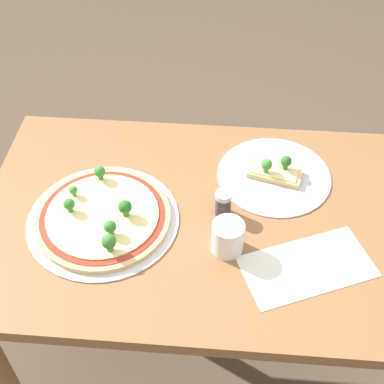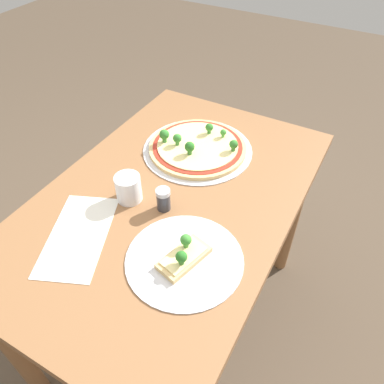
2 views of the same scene
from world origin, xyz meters
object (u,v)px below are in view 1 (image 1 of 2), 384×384
at_px(pizza_tray_whole, 103,217).
at_px(pizza_tray_slice, 275,174).
at_px(drinking_cup, 228,237).
at_px(condiment_shaker, 223,203).
at_px(dining_table, 200,244).

height_order(pizza_tray_whole, pizza_tray_slice, pizza_tray_whole).
height_order(pizza_tray_whole, drinking_cup, drinking_cup).
bearing_deg(condiment_shaker, drinking_cup, 97.48).
relative_size(pizza_tray_slice, drinking_cup, 3.65).
bearing_deg(pizza_tray_slice, condiment_shaker, 47.35).
relative_size(pizza_tray_slice, condiment_shaker, 4.24).
xyz_separation_m(dining_table, pizza_tray_whole, (0.25, 0.04, 0.13)).
distance_m(dining_table, drinking_cup, 0.20).
relative_size(pizza_tray_whole, pizza_tray_slice, 1.24).
bearing_deg(condiment_shaker, pizza_tray_whole, 9.31).
bearing_deg(pizza_tray_slice, dining_table, 40.02).
bearing_deg(pizza_tray_whole, condiment_shaker, -170.69).
bearing_deg(drinking_cup, dining_table, -54.88).
relative_size(dining_table, pizza_tray_whole, 2.96).
height_order(pizza_tray_whole, condiment_shaker, condiment_shaker).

